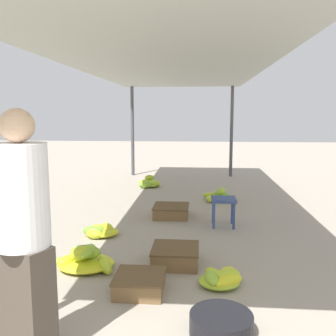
# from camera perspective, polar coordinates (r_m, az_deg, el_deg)

# --- Properties ---
(canopy_post_back_left) EXTENTS (0.08, 0.08, 2.25)m
(canopy_post_back_left) POSITION_cam_1_polar(r_m,az_deg,el_deg) (9.63, -5.43, 5.57)
(canopy_post_back_left) COLOR #4C4C51
(canopy_post_back_left) RESTS_ON ground
(canopy_post_back_right) EXTENTS (0.08, 0.08, 2.25)m
(canopy_post_back_right) POSITION_cam_1_polar(r_m,az_deg,el_deg) (9.52, 9.65, 5.46)
(canopy_post_back_right) COLOR #4C4C51
(canopy_post_back_right) RESTS_ON ground
(canopy_tarp) EXTENTS (2.91, 8.05, 0.04)m
(canopy_tarp) POSITION_cam_1_polar(r_m,az_deg,el_deg) (5.71, 0.24, 15.34)
(canopy_tarp) COLOR #9EA399
(canopy_tarp) RESTS_ON canopy_post_front_left
(vendor_foreground) EXTENTS (0.46, 0.46, 1.60)m
(vendor_foreground) POSITION_cam_1_polar(r_m,az_deg,el_deg) (2.54, -21.21, -9.13)
(vendor_foreground) COLOR #4C4238
(vendor_foreground) RESTS_ON ground
(stool) EXTENTS (0.34, 0.34, 0.41)m
(stool) POSITION_cam_1_polar(r_m,az_deg,el_deg) (5.31, 8.45, -5.37)
(stool) COLOR #384C84
(stool) RESTS_ON ground
(basin_black) EXTENTS (0.46, 0.46, 0.16)m
(basin_black) POSITION_cam_1_polar(r_m,az_deg,el_deg) (2.92, 8.10, -22.53)
(basin_black) COLOR black
(basin_black) RESTS_ON ground
(banana_pile_left_0) EXTENTS (0.50, 0.50, 0.26)m
(banana_pile_left_0) POSITION_cam_1_polar(r_m,az_deg,el_deg) (8.09, -2.94, -2.39)
(banana_pile_left_0) COLOR #B3CC2C
(banana_pile_left_0) RESTS_ON ground
(banana_pile_left_1) EXTENTS (0.74, 0.51, 0.25)m
(banana_pile_left_1) POSITION_cam_1_polar(r_m,az_deg,el_deg) (4.02, -12.56, -13.59)
(banana_pile_left_1) COLOR #8EBD33
(banana_pile_left_1) RESTS_ON ground
(banana_pile_left_2) EXTENTS (0.46, 0.51, 0.15)m
(banana_pile_left_2) POSITION_cam_1_polar(r_m,az_deg,el_deg) (5.00, -10.29, -9.42)
(banana_pile_left_2) COLOR #B9CE2B
(banana_pile_left_2) RESTS_ON ground
(banana_pile_right_0) EXTENTS (0.63, 0.51, 0.24)m
(banana_pile_right_0) POSITION_cam_1_polar(r_m,az_deg,el_deg) (6.90, 8.00, -4.34)
(banana_pile_right_0) COLOR yellow
(banana_pile_right_0) RESTS_ON ground
(banana_pile_right_1) EXTENTS (0.43, 0.47, 0.17)m
(banana_pile_right_1) POSITION_cam_1_polar(r_m,az_deg,el_deg) (3.61, 8.26, -16.28)
(banana_pile_right_1) COLOR yellow
(banana_pile_right_1) RESTS_ON ground
(crate_near) EXTENTS (0.44, 0.44, 0.16)m
(crate_near) POSITION_cam_1_polar(r_m,az_deg,el_deg) (3.47, -4.36, -17.13)
(crate_near) COLOR brown
(crate_near) RESTS_ON ground
(crate_mid) EXTENTS (0.54, 0.54, 0.18)m
(crate_mid) POSITION_cam_1_polar(r_m,az_deg,el_deg) (5.78, 0.49, -6.58)
(crate_mid) COLOR brown
(crate_mid) RESTS_ON ground
(crate_far) EXTENTS (0.49, 0.49, 0.19)m
(crate_far) POSITION_cam_1_polar(r_m,az_deg,el_deg) (4.03, 1.13, -13.21)
(crate_far) COLOR brown
(crate_far) RESTS_ON ground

